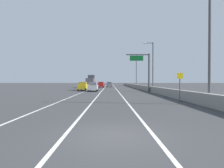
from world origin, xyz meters
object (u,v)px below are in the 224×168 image
(lamp_post_right_near, at_px, (207,39))
(car_red_2, at_px, (101,85))
(speed_advisory_sign, at_px, (180,85))
(lamp_post_right_second, at_px, (152,63))
(box_truck, at_px, (91,82))
(car_silver_3, at_px, (93,87))
(overhead_sign_gantry, at_px, (145,68))
(car_yellow_1, at_px, (83,86))
(car_gray_0, at_px, (109,84))
(lamp_post_right_third, at_px, (136,70))

(lamp_post_right_near, distance_m, car_red_2, 48.33)
(speed_advisory_sign, height_order, car_red_2, speed_advisory_sign)
(lamp_post_right_second, bearing_deg, box_truck, 126.20)
(lamp_post_right_second, distance_m, car_silver_3, 13.39)
(car_red_2, height_order, car_silver_3, car_silver_3)
(lamp_post_right_near, distance_m, car_silver_3, 26.37)
(overhead_sign_gantry, height_order, box_truck, overhead_sign_gantry)
(overhead_sign_gantry, xyz_separation_m, box_truck, (-12.98, 23.79, -2.84))
(speed_advisory_sign, relative_size, box_truck, 0.39)
(box_truck, bearing_deg, car_yellow_1, -90.47)
(lamp_post_right_near, height_order, car_silver_3, lamp_post_right_near)
(car_red_2, bearing_deg, speed_advisory_sign, -76.75)
(overhead_sign_gantry, relative_size, car_red_2, 1.68)
(car_red_2, distance_m, box_truck, 4.36)
(car_red_2, relative_size, box_truck, 0.58)
(speed_advisory_sign, distance_m, box_truck, 43.08)
(speed_advisory_sign, xyz_separation_m, box_truck, (-13.42, 40.93, 0.12))
(overhead_sign_gantry, height_order, car_gray_0, overhead_sign_gantry)
(car_gray_0, xyz_separation_m, box_truck, (-5.83, -9.55, 0.95))
(overhead_sign_gantry, xyz_separation_m, lamp_post_right_second, (1.99, 3.32, 1.24))
(overhead_sign_gantry, relative_size, speed_advisory_sign, 2.50)
(car_yellow_1, relative_size, car_silver_3, 1.00)
(lamp_post_right_third, bearing_deg, car_yellow_1, -127.59)
(overhead_sign_gantry, xyz_separation_m, speed_advisory_sign, (0.44, -17.15, -2.96))
(car_yellow_1, bearing_deg, car_silver_3, -58.62)
(lamp_post_right_third, xyz_separation_m, car_red_2, (-11.59, 0.13, -5.02))
(lamp_post_right_third, height_order, car_yellow_1, lamp_post_right_third)
(overhead_sign_gantry, distance_m, lamp_post_right_near, 20.04)
(car_red_2, bearing_deg, overhead_sign_gantry, -69.70)
(car_gray_0, bearing_deg, car_silver_3, -96.13)
(lamp_post_right_second, bearing_deg, overhead_sign_gantry, -120.94)
(car_yellow_1, bearing_deg, car_red_2, 80.52)
(lamp_post_right_third, distance_m, car_gray_0, 12.23)
(overhead_sign_gantry, distance_m, car_gray_0, 34.30)
(lamp_post_right_near, distance_m, car_yellow_1, 31.47)
(speed_advisory_sign, xyz_separation_m, lamp_post_right_near, (1.40, -2.77, 4.21))
(overhead_sign_gantry, distance_m, car_red_2, 28.72)
(car_gray_0, bearing_deg, box_truck, -121.41)
(lamp_post_right_third, bearing_deg, speed_advisory_sign, -91.66)
(lamp_post_right_near, relative_size, car_gray_0, 2.58)
(lamp_post_right_near, bearing_deg, overhead_sign_gantry, 95.27)
(car_yellow_1, bearing_deg, box_truck, 89.53)
(speed_advisory_sign, height_order, car_gray_0, speed_advisory_sign)
(car_gray_0, height_order, car_yellow_1, car_yellow_1)
(lamp_post_right_third, relative_size, car_yellow_1, 2.23)
(lamp_post_right_near, bearing_deg, car_gray_0, 99.58)
(lamp_post_right_second, height_order, lamp_post_right_third, same)
(car_red_2, bearing_deg, car_gray_0, 67.64)
(car_yellow_1, xyz_separation_m, car_red_2, (3.24, 19.40, -0.02))
(car_yellow_1, bearing_deg, car_gray_0, 77.09)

